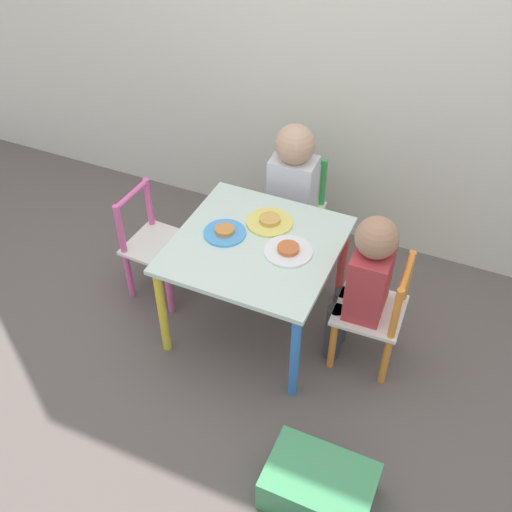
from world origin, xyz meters
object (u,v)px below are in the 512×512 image
Objects in this scene: chair_pink at (155,246)px; child_right at (365,279)px; child_back at (292,185)px; plate_right at (288,250)px; plate_back at (270,221)px; kids_table at (256,255)px; plate_left at (225,232)px; chair_green at (294,212)px; chair_orange at (375,314)px; storage_bin at (319,486)px.

child_right is (0.94, -0.01, 0.17)m from chair_pink.
child_back is 0.47m from plate_right.
child_right is at bearing 3.07° from plate_right.
child_back is 3.89× the size of plate_right.
plate_back is 0.19m from plate_right.
child_right reaches higher than plate_back.
child_back reaches higher than plate_back.
kids_table is 0.87× the size of child_back.
chair_pink is 2.70× the size of plate_back.
kids_table is 3.33× the size of plate_back.
plate_left is (-0.14, -0.14, -0.00)m from plate_back.
plate_back is at bearing 90.00° from kids_table.
chair_green and chair_orange have the same top height.
kids_table is 0.15m from plate_left.
plate_back is at bearing -107.35° from child_right.
chair_green is 2.70× the size of plate_back.
child_right is at bearing -49.14° from chair_green.
kids_table is at bearing -90.00° from chair_pink.
plate_back is (-0.50, 0.12, 0.21)m from chair_orange.
plate_right is 0.27m from plate_left.
child_back reaches higher than child_right.
child_right reaches higher than plate_right.
plate_back is at bearing -105.28° from chair_orange.
chair_green is 1.28m from storage_bin.
chair_pink reaches higher than plate_back.
chair_pink is 0.70× the size of child_back.
chair_green is 0.55m from plate_left.
child_right reaches higher than chair_pink.
chair_green is (-0.03, 0.50, -0.15)m from kids_table.
chair_orange is 0.42m from plate_right.
plate_back is at bearing 123.55° from storage_bin.
chair_orange is 2.74× the size of plate_right.
plate_right reaches higher than kids_table.
kids_table is 3.73× the size of plate_left.
chair_pink is 1.23m from storage_bin.
plate_right is (-0.30, -0.02, 0.05)m from child_right.
chair_orange is 0.70m from child_back.
kids_table is at bearing -0.00° from plate_left.
chair_pink is 2.74× the size of plate_right.
storage_bin is at bearing -59.35° from plate_right.
plate_left is at bearing 180.00° from plate_right.
kids_table is 0.52m from chair_pink.
plate_back reaches higher than storage_bin.
plate_back is (0.02, -0.30, 0.02)m from child_back.
plate_left is at bearing 135.34° from storage_bin.
chair_green is at bearing 107.84° from plate_right.
chair_orange is 1.44× the size of storage_bin.
chair_pink is at bearing -167.21° from plate_back.
plate_back is at bearing -88.92° from chair_green.
plate_left is (-0.57, -0.02, 0.05)m from child_right.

